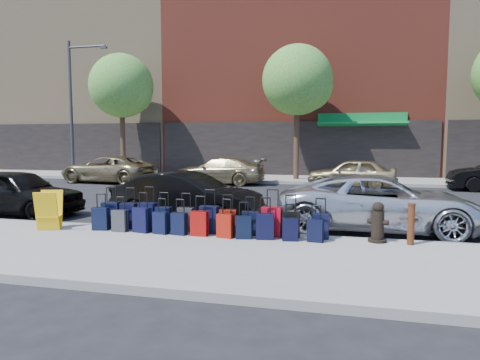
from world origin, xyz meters
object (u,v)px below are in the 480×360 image
(car_far_1, at_px, (219,171))
(car_near_0, at_px, (16,192))
(tree_center, at_px, (300,82))
(streetlight, at_px, (74,100))
(tree_left, at_px, (124,88))
(car_near_2, at_px, (382,203))
(fire_hydrant, at_px, (378,223))
(car_far_0, at_px, (108,169))
(display_rack, at_px, (49,211))
(car_far_2, at_px, (352,173))
(bollard, at_px, (411,223))
(suitcase_front_5, at_px, (209,219))
(car_near_1, at_px, (187,197))

(car_far_1, bearing_deg, car_near_0, -16.97)
(tree_center, distance_m, streetlight, 13.48)
(tree_left, xyz_separation_m, car_near_2, (13.86, -12.33, -4.71))
(tree_left, distance_m, fire_hydrant, 20.34)
(car_near_0, bearing_deg, car_far_0, 18.36)
(display_rack, xyz_separation_m, car_far_2, (7.19, 12.26, 0.10))
(car_near_0, bearing_deg, tree_center, -26.95)
(car_near_0, bearing_deg, display_rack, -124.83)
(display_rack, bearing_deg, bollard, -15.55)
(streetlight, xyz_separation_m, car_far_1, (9.56, -1.71, -3.97))
(streetlight, distance_m, car_far_1, 10.49)
(streetlight, distance_m, car_far_2, 16.80)
(tree_center, relative_size, display_rack, 7.86)
(tree_left, relative_size, display_rack, 7.86)
(tree_left, bearing_deg, car_far_2, -11.08)
(car_far_0, bearing_deg, suitcase_front_5, 45.83)
(car_near_2, xyz_separation_m, car_far_1, (-7.24, 9.92, -0.01))
(car_near_1, distance_m, car_far_2, 10.84)
(bollard, height_order, display_rack, display_rack)
(suitcase_front_5, xyz_separation_m, car_far_0, (-9.33, 11.31, 0.25))
(display_rack, relative_size, car_near_1, 0.22)
(fire_hydrant, relative_size, bollard, 0.99)
(bollard, xyz_separation_m, car_far_0, (-13.69, 11.40, 0.12))
(suitcase_front_5, distance_m, car_far_2, 12.18)
(streetlight, bearing_deg, car_far_0, -33.03)
(tree_left, bearing_deg, car_near_0, -75.75)
(car_near_2, height_order, car_far_0, car_far_0)
(bollard, bearing_deg, car_near_2, 101.23)
(display_rack, relative_size, car_far_1, 0.19)
(display_rack, bearing_deg, suitcase_front_5, -10.57)
(tree_left, height_order, car_near_2, tree_left)
(tree_left, distance_m, car_far_1, 8.48)
(car_far_1, relative_size, car_far_2, 1.14)
(tree_center, bearing_deg, car_far_1, -148.15)
(streetlight, bearing_deg, bollard, -38.51)
(streetlight, distance_m, suitcase_front_5, 19.18)
(tree_left, height_order, streetlight, streetlight)
(suitcase_front_5, height_order, bollard, suitcase_front_5)
(tree_left, xyz_separation_m, tree_center, (10.50, 0.00, 0.00))
(streetlight, height_order, car_far_0, streetlight)
(suitcase_front_5, relative_size, car_far_0, 0.20)
(car_near_2, bearing_deg, car_far_0, 56.98)
(tree_left, relative_size, suitcase_front_5, 7.22)
(car_near_1, distance_m, car_far_0, 12.41)
(tree_center, bearing_deg, car_near_1, -98.40)
(car_far_1, bearing_deg, tree_center, 123.41)
(tree_center, height_order, car_far_2, tree_center)
(car_near_0, height_order, car_near_2, car_near_0)
(tree_left, bearing_deg, fire_hydrant, -46.36)
(bollard, bearing_deg, tree_left, 134.75)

